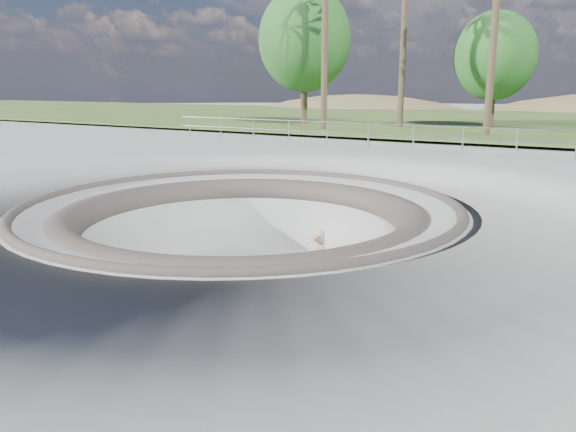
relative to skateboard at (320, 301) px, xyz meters
name	(u,v)px	position (x,y,z in m)	size (l,w,h in m)	color
ground	(241,204)	(-2.30, 0.35, 1.83)	(180.00, 180.00, 0.00)	#ADADA8
skate_bowl	(243,278)	(-2.30, 0.35, 0.00)	(14.00, 14.00, 4.10)	#ADADA8
grass_strip	(513,121)	(-2.30, 34.35, 2.05)	(180.00, 36.00, 0.12)	#365622
safety_railing	(414,137)	(-2.30, 12.35, 2.52)	(25.00, 0.06, 1.03)	gray
skateboard	(320,301)	(0.00, 0.00, 0.00)	(0.91, 0.43, 0.09)	brown
skater	(320,265)	(0.00, 0.00, 0.81)	(0.58, 0.38, 1.59)	tan
bushy_tree_left	(304,40)	(-13.56, 22.94, 7.50)	(6.15, 5.59, 8.87)	brown
bushy_tree_mid	(495,56)	(-2.22, 26.08, 6.30)	(4.82, 4.38, 6.95)	brown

